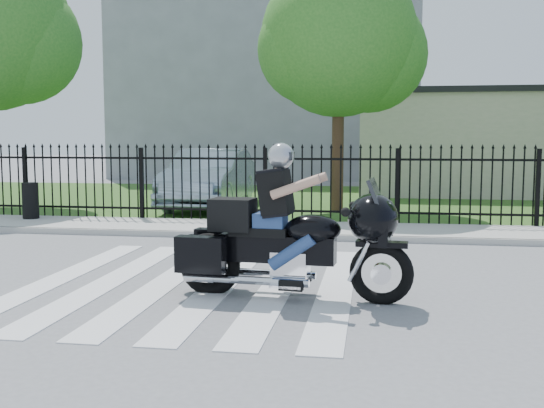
# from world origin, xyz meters

# --- Properties ---
(ground) EXTENTS (120.00, 120.00, 0.00)m
(ground) POSITION_xyz_m (0.00, 0.00, 0.00)
(ground) COLOR slate
(ground) RESTS_ON ground
(crosswalk) EXTENTS (5.00, 5.50, 0.01)m
(crosswalk) POSITION_xyz_m (0.00, 0.00, 0.01)
(crosswalk) COLOR silver
(crosswalk) RESTS_ON ground
(sidewalk) EXTENTS (40.00, 2.00, 0.12)m
(sidewalk) POSITION_xyz_m (0.00, 5.00, 0.06)
(sidewalk) COLOR #ADAAA3
(sidewalk) RESTS_ON ground
(curb) EXTENTS (40.00, 0.12, 0.12)m
(curb) POSITION_xyz_m (0.00, 4.00, 0.06)
(curb) COLOR #ADAAA3
(curb) RESTS_ON ground
(grass_strip) EXTENTS (40.00, 12.00, 0.02)m
(grass_strip) POSITION_xyz_m (0.00, 12.00, 0.01)
(grass_strip) COLOR #2B531C
(grass_strip) RESTS_ON ground
(iron_fence) EXTENTS (26.00, 0.04, 1.80)m
(iron_fence) POSITION_xyz_m (0.00, 6.00, 0.90)
(iron_fence) COLOR black
(iron_fence) RESTS_ON ground
(tree_mid) EXTENTS (4.20, 4.20, 6.78)m
(tree_mid) POSITION_xyz_m (1.50, 9.00, 4.67)
(tree_mid) COLOR #382316
(tree_mid) RESTS_ON ground
(building_low) EXTENTS (10.00, 6.00, 3.50)m
(building_low) POSITION_xyz_m (7.00, 16.00, 1.75)
(building_low) COLOR beige
(building_low) RESTS_ON ground
(building_low_roof) EXTENTS (10.20, 6.20, 0.20)m
(building_low_roof) POSITION_xyz_m (7.00, 16.00, 3.60)
(building_low_roof) COLOR black
(building_low_roof) RESTS_ON building_low
(building_tall) EXTENTS (15.00, 10.00, 12.00)m
(building_tall) POSITION_xyz_m (-3.00, 26.00, 6.00)
(building_tall) COLOR #92949A
(building_tall) RESTS_ON ground
(motorcycle_rider) EXTENTS (3.05, 1.10, 2.01)m
(motorcycle_rider) POSITION_xyz_m (1.39, -0.58, 0.82)
(motorcycle_rider) COLOR black
(motorcycle_rider) RESTS_ON ground
(parked_car) EXTENTS (1.88, 5.18, 1.70)m
(parked_car) POSITION_xyz_m (-2.17, 9.23, 0.87)
(parked_car) COLOR #8EA3B3
(parked_car) RESTS_ON grass_strip
(litter_bin) EXTENTS (0.47, 0.47, 0.85)m
(litter_bin) POSITION_xyz_m (-5.56, 5.43, 0.55)
(litter_bin) COLOR black
(litter_bin) RESTS_ON sidewalk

